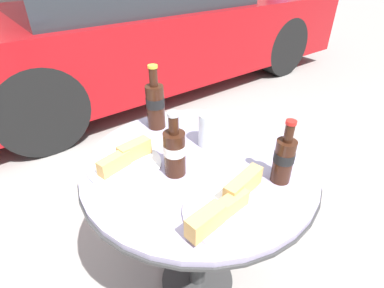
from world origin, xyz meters
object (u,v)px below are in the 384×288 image
(cola_bottle_right, at_px, (284,158))
(lunch_plate_far, at_px, (125,161))
(bistro_table, at_px, (199,188))
(cola_bottle_center, at_px, (155,104))
(lunch_plate_near, at_px, (228,206))
(cola_bottle_left, at_px, (175,151))
(parked_car, at_px, (142,25))
(drinking_glass, at_px, (208,131))

(cola_bottle_right, bearing_deg, lunch_plate_far, 134.03)
(bistro_table, relative_size, cola_bottle_center, 3.13)
(lunch_plate_far, bearing_deg, lunch_plate_near, -71.57)
(cola_bottle_right, bearing_deg, cola_bottle_center, 103.35)
(cola_bottle_left, height_order, cola_bottle_right, cola_bottle_left)
(cola_bottle_center, distance_m, lunch_plate_near, 0.54)
(cola_bottle_center, xyz_separation_m, parked_car, (1.11, 2.07, -0.17))
(lunch_plate_far, relative_size, parked_car, 0.06)
(lunch_plate_far, bearing_deg, drinking_glass, -12.37)
(drinking_glass, bearing_deg, cola_bottle_left, -161.42)
(cola_bottle_right, relative_size, parked_car, 0.05)
(lunch_plate_near, relative_size, lunch_plate_far, 1.26)
(lunch_plate_far, bearing_deg, cola_bottle_left, -49.64)
(cola_bottle_center, bearing_deg, lunch_plate_far, -144.15)
(cola_bottle_right, relative_size, cola_bottle_center, 0.82)
(lunch_plate_far, bearing_deg, cola_bottle_center, 35.85)
(cola_bottle_center, height_order, drinking_glass, cola_bottle_center)
(bistro_table, xyz_separation_m, cola_bottle_left, (-0.10, -0.00, 0.20))
(cola_bottle_center, height_order, lunch_plate_near, cola_bottle_center)
(cola_bottle_center, bearing_deg, drinking_glass, -71.30)
(cola_bottle_left, distance_m, drinking_glass, 0.20)
(cola_bottle_right, bearing_deg, drinking_glass, 99.02)
(bistro_table, distance_m, drinking_glass, 0.21)
(bistro_table, relative_size, cola_bottle_right, 3.81)
(cola_bottle_left, bearing_deg, cola_bottle_right, -44.08)
(cola_bottle_left, relative_size, lunch_plate_near, 0.71)
(cola_bottle_center, bearing_deg, lunch_plate_near, -101.18)
(drinking_glass, distance_m, lunch_plate_far, 0.31)
(bistro_table, xyz_separation_m, cola_bottle_right, (0.14, -0.23, 0.20))
(lunch_plate_far, bearing_deg, cola_bottle_right, -45.97)
(cola_bottle_right, xyz_separation_m, lunch_plate_far, (-0.35, 0.36, -0.06))
(bistro_table, height_order, cola_bottle_center, cola_bottle_center)
(cola_bottle_left, xyz_separation_m, cola_bottle_right, (0.24, -0.23, -0.00))
(lunch_plate_far, xyz_separation_m, parked_car, (1.33, 2.23, -0.09))
(bistro_table, relative_size, lunch_plate_near, 2.60)
(drinking_glass, bearing_deg, cola_bottle_center, 108.70)
(cola_bottle_right, xyz_separation_m, drinking_glass, (-0.05, 0.29, -0.03))
(cola_bottle_center, xyz_separation_m, lunch_plate_far, (-0.22, -0.16, -0.08))
(bistro_table, height_order, lunch_plate_far, lunch_plate_far)
(cola_bottle_left, distance_m, lunch_plate_near, 0.24)
(cola_bottle_left, bearing_deg, lunch_plate_far, 130.36)
(bistro_table, distance_m, lunch_plate_far, 0.28)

